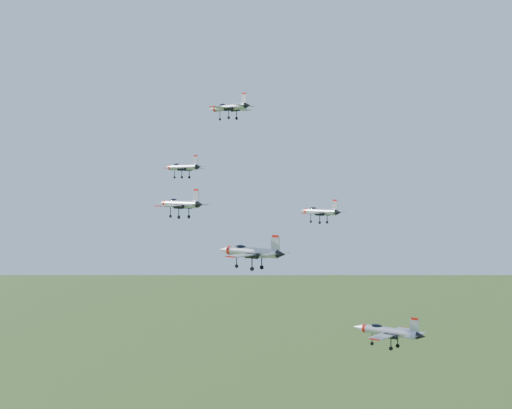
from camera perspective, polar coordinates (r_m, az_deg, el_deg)
The scene contains 6 objects.
jet_lead at distance 152.93m, azimuth -2.20°, elevation 7.78°, with size 12.71×10.68×3.41m.
jet_left_high at distance 138.37m, azimuth -5.93°, elevation 3.00°, with size 10.58×8.87×2.83m.
jet_right_high at distance 115.42m, azimuth -6.13°, elevation 0.07°, with size 11.33×9.55×3.05m.
jet_left_low at distance 132.44m, azimuth 5.11°, elevation -0.55°, with size 10.57×9.00×2.88m.
jet_right_low at distance 110.86m, azimuth -0.44°, elevation -3.79°, with size 13.32×11.06×3.56m.
jet_trail at distance 111.46m, azimuth 10.48°, elevation -9.94°, with size 12.23×10.13×3.27m.
Camera 1 is at (76.17, -107.03, 129.20)m, focal length 50.00 mm.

